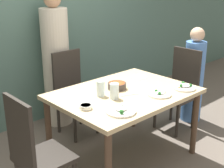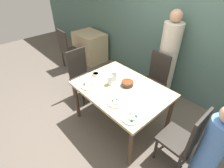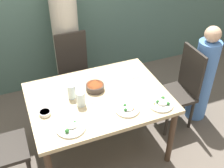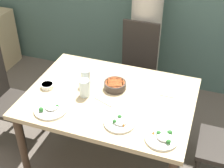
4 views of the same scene
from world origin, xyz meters
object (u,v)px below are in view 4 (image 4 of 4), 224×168
(person_adult, at_px, (146,32))
(plate_rice_adult, at_px, (51,109))
(chair_adult_spot, at_px, (136,67))
(bowl_curry, at_px, (115,85))
(glass_water_tall, at_px, (85,88))

(person_adult, height_order, plate_rice_adult, person_adult)
(plate_rice_adult, bearing_deg, person_adult, 76.67)
(plate_rice_adult, bearing_deg, chair_adult_spot, 73.11)
(bowl_curry, bearing_deg, chair_adult_spot, 91.03)
(chair_adult_spot, relative_size, glass_water_tall, 6.76)
(plate_rice_adult, relative_size, glass_water_tall, 1.76)
(chair_adult_spot, distance_m, plate_rice_adult, 1.23)
(person_adult, height_order, glass_water_tall, person_adult)
(person_adult, height_order, bowl_curry, person_adult)
(bowl_curry, distance_m, plate_rice_adult, 0.56)
(chair_adult_spot, relative_size, plate_rice_adult, 3.84)
(person_adult, bearing_deg, bowl_curry, -89.29)
(person_adult, distance_m, bowl_curry, 1.06)
(chair_adult_spot, xyz_separation_m, bowl_curry, (0.01, -0.73, 0.26))
(chair_adult_spot, relative_size, person_adult, 0.59)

